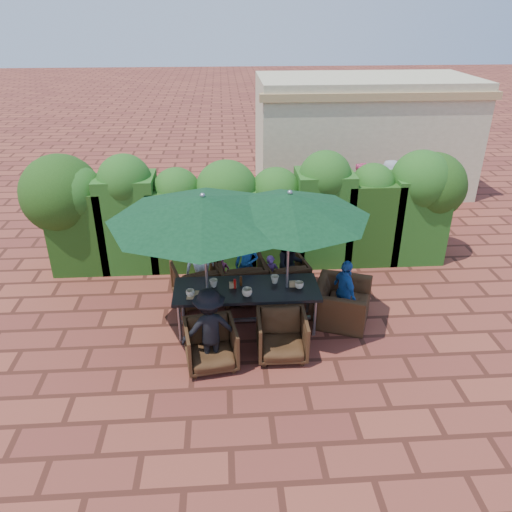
{
  "coord_description": "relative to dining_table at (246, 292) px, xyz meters",
  "views": [
    {
      "loc": [
        -0.54,
        -7.28,
        5.0
      ],
      "look_at": [
        -0.03,
        0.4,
        1.1
      ],
      "focal_mm": 35.0,
      "sensor_mm": 36.0,
      "label": 1
    }
  ],
  "objects": [
    {
      "name": "serving_tray",
      "position": [
        -0.8,
        -0.17,
        0.08
      ],
      "size": [
        0.35,
        0.25,
        0.02
      ],
      "primitive_type": "cube",
      "color": "#A68050",
      "rests_on": "dining_table"
    },
    {
      "name": "cup_a",
      "position": [
        -0.92,
        -0.19,
        0.13
      ],
      "size": [
        0.15,
        0.15,
        0.11
      ],
      "primitive_type": "imported",
      "color": "beige",
      "rests_on": "dining_table"
    },
    {
      "name": "building",
      "position": [
        3.72,
        7.09,
        0.93
      ],
      "size": [
        6.2,
        3.08,
        3.2
      ],
      "color": "beige",
      "rests_on": "ground"
    },
    {
      "name": "cup_d",
      "position": [
        0.49,
        0.16,
        0.14
      ],
      "size": [
        0.14,
        0.14,
        0.13
      ],
      "primitive_type": "imported",
      "color": "beige",
      "rests_on": "dining_table"
    },
    {
      "name": "chair_far_right",
      "position": [
        0.76,
        1.0,
        -0.27
      ],
      "size": [
        0.93,
        0.89,
        0.82
      ],
      "primitive_type": "imported",
      "rotation": [
        0.0,
        0.0,
        3.36
      ],
      "color": "black",
      "rests_on": "ground"
    },
    {
      "name": "umbrella_right",
      "position": [
        0.68,
        0.0,
        1.54
      ],
      "size": [
        2.57,
        2.57,
        2.46
      ],
      "color": "gray",
      "rests_on": "ground"
    },
    {
      "name": "ketchup_bottle",
      "position": [
        -0.19,
        0.02,
        0.16
      ],
      "size": [
        0.04,
        0.04,
        0.17
      ],
      "primitive_type": "cylinder",
      "color": "#B20C0A",
      "rests_on": "dining_table"
    },
    {
      "name": "dining_table",
      "position": [
        0.0,
        0.0,
        0.0
      ],
      "size": [
        2.43,
        0.9,
        0.75
      ],
      "color": "black",
      "rests_on": "ground"
    },
    {
      "name": "chair_end_right",
      "position": [
        1.66,
        0.09,
        -0.22
      ],
      "size": [
        1.01,
        1.22,
        0.91
      ],
      "primitive_type": "imported",
      "rotation": [
        0.0,
        0.0,
        1.2
      ],
      "color": "black",
      "rests_on": "ground"
    },
    {
      "name": "cup_e",
      "position": [
        0.88,
        -0.05,
        0.13
      ],
      "size": [
        0.15,
        0.15,
        0.12
      ],
      "primitive_type": "imported",
      "color": "beige",
      "rests_on": "dining_table"
    },
    {
      "name": "ground",
      "position": [
        0.22,
        0.1,
        -0.68
      ],
      "size": [
        80.0,
        80.0,
        0.0
      ],
      "primitive_type": "plane",
      "color": "brown",
      "rests_on": "ground"
    },
    {
      "name": "sauce_bottle",
      "position": [
        -0.09,
        0.11,
        0.16
      ],
      "size": [
        0.04,
        0.04,
        0.17
      ],
      "primitive_type": "cylinder",
      "color": "#4C230C",
      "rests_on": "dining_table"
    },
    {
      "name": "pedestrian_c",
      "position": [
        3.74,
        4.31,
        0.14
      ],
      "size": [
        1.08,
        0.57,
        1.63
      ],
      "primitive_type": "imported",
      "rotation": [
        0.0,
        0.0,
        3.05
      ],
      "color": "gray",
      "rests_on": "ground"
    },
    {
      "name": "cup_b",
      "position": [
        -0.55,
        0.1,
        0.14
      ],
      "size": [
        0.14,
        0.14,
        0.13
      ],
      "primitive_type": "imported",
      "color": "beige",
      "rests_on": "dining_table"
    },
    {
      "name": "number_block_right",
      "position": [
        0.78,
        0.01,
        0.12
      ],
      "size": [
        0.12,
        0.06,
        0.1
      ],
      "primitive_type": "cube",
      "color": "tan",
      "rests_on": "dining_table"
    },
    {
      "name": "adult_near_left",
      "position": [
        -0.6,
        -0.99,
        -0.02
      ],
      "size": [
        0.9,
        0.53,
        1.32
      ],
      "primitive_type": "imported",
      "rotation": [
        0.0,
        0.0,
        3.32
      ],
      "color": "black",
      "rests_on": "ground"
    },
    {
      "name": "adult_far_left",
      "position": [
        -0.79,
        1.04,
        -0.06
      ],
      "size": [
        0.62,
        0.38,
        1.24
      ],
      "primitive_type": "imported",
      "rotation": [
        0.0,
        0.0,
        0.03
      ],
      "color": "white",
      "rests_on": "ground"
    },
    {
      "name": "adult_end_right",
      "position": [
        1.7,
        0.07,
        -0.1
      ],
      "size": [
        0.51,
        0.74,
        1.16
      ],
      "primitive_type": "imported",
      "rotation": [
        0.0,
        0.0,
        1.84
      ],
      "color": "#1D529F",
      "rests_on": "ground"
    },
    {
      "name": "cup_c",
      "position": [
        -0.0,
        -0.24,
        0.14
      ],
      "size": [
        0.17,
        0.17,
        0.13
      ],
      "primitive_type": "imported",
      "color": "beige",
      "rests_on": "dining_table"
    },
    {
      "name": "chair_far_left",
      "position": [
        -0.88,
        0.86,
        -0.25
      ],
      "size": [
        1.0,
        0.97,
        0.85
      ],
      "primitive_type": "imported",
      "rotation": [
        0.0,
        0.0,
        3.42
      ],
      "color": "black",
      "rests_on": "ground"
    },
    {
      "name": "chair_near_right",
      "position": [
        0.51,
        -0.83,
        -0.28
      ],
      "size": [
        0.78,
        0.73,
        0.79
      ],
      "primitive_type": "imported",
      "rotation": [
        0.0,
        0.0,
        -0.02
      ],
      "color": "black",
      "rests_on": "ground"
    },
    {
      "name": "number_block_left",
      "position": [
        -0.23,
        0.04,
        0.12
      ],
      "size": [
        0.12,
        0.06,
        0.1
      ],
      "primitive_type": "cube",
      "color": "tan",
      "rests_on": "dining_table"
    },
    {
      "name": "pedestrian_b",
      "position": [
        3.0,
        4.39,
        0.1
      ],
      "size": [
        0.87,
        0.79,
        1.55
      ],
      "primitive_type": "imported",
      "rotation": [
        0.0,
        0.0,
        3.73
      ],
      "color": "#E65184",
      "rests_on": "ground"
    },
    {
      "name": "chair_near_left",
      "position": [
        -0.59,
        -0.99,
        -0.28
      ],
      "size": [
        0.86,
        0.82,
        0.78
      ],
      "primitive_type": "imported",
      "rotation": [
        0.0,
        0.0,
        0.15
      ],
      "color": "black",
      "rests_on": "ground"
    },
    {
      "name": "hedge_wall",
      "position": [
        0.08,
        2.42,
        0.63
      ],
      "size": [
        9.1,
        1.6,
        2.41
      ],
      "color": "#19340E",
      "rests_on": "ground"
    },
    {
      "name": "child_right",
      "position": [
        0.51,
        0.97,
        -0.26
      ],
      "size": [
        0.31,
        0.26,
        0.84
      ],
      "primitive_type": "imported",
      "rotation": [
        0.0,
        0.0,
        0.06
      ],
      "color": "#9854B7",
      "rests_on": "ground"
    },
    {
      "name": "adult_far_right",
      "position": [
        0.88,
        0.99,
        -0.06
      ],
      "size": [
        0.66,
        0.48,
        1.24
      ],
      "primitive_type": "imported",
      "rotation": [
        0.0,
        0.0,
        0.21
      ],
      "color": "black",
      "rests_on": "ground"
    },
    {
      "name": "child_left",
      "position": [
        -0.41,
        1.14,
        -0.28
      ],
      "size": [
        0.29,
        0.23,
        0.79
      ],
      "primitive_type": "imported",
      "rotation": [
        0.0,
        0.0,
        0.01
      ],
      "color": "#E65184",
      "rests_on": "ground"
    },
    {
      "name": "chair_far_mid",
      "position": [
        -0.04,
        0.94,
        -0.24
      ],
      "size": [
        0.93,
        0.88,
        0.87
      ],
      "primitive_type": "imported",
      "rotation": [
        0.0,
        0.0,
        3.26
      ],
      "color": "black",
      "rests_on": "ground"
    },
    {
      "name": "adult_far_mid",
      "position": [
        0.06,
        1.04,
        -0.05
      ],
      "size": [
        0.56,
        0.52,
        1.26
      ],
      "primitive_type": "imported",
      "rotation": [
        0.0,
        0.0,
        -0.42
      ],
      "color": "#1D529F",
      "rests_on": "ground"
    },
    {
      "name": "umbrella_left",
      "position": [
        -0.65,
        -0.04,
        1.54
      ],
      "size": [
        3.0,
        3.0,
        2.46
      ],
      "color": "gray",
      "rests_on": "ground"
    },
    {
      "name": "pedestrian_a",
      "position": [
        2.11,
        4.33,
        0.26
      ],
      "size": [
        1.84,
        1.0,
        1.86
      ],
      "primitive_type": "imported",
      "rotation": [
        0.0,
        0.0,
        2.92
      ],
      "color": "#227F3A",
      "rests_on": "ground"
    }
  ]
}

